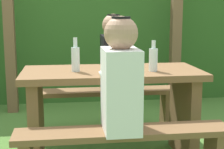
# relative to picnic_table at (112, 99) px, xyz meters

# --- Properties ---
(hedge_backdrop) EXTENTS (6.40, 0.76, 1.76)m
(hedge_backdrop) POSITION_rel_picnic_table_xyz_m (0.00, 2.26, 0.37)
(hedge_backdrop) COLOR #2E5920
(hedge_backdrop) RESTS_ON ground_plane
(pergola_post_left) EXTENTS (0.12, 0.12, 2.00)m
(pergola_post_left) POSITION_rel_picnic_table_xyz_m (-1.00, 1.54, 0.49)
(pergola_post_left) COLOR brown
(pergola_post_left) RESTS_ON ground_plane
(pergola_post_right) EXTENTS (0.12, 0.12, 2.00)m
(pergola_post_right) POSITION_rel_picnic_table_xyz_m (1.00, 1.54, 0.49)
(pergola_post_right) COLOR brown
(pergola_post_right) RESTS_ON ground_plane
(picnic_table) EXTENTS (1.40, 0.64, 0.75)m
(picnic_table) POSITION_rel_picnic_table_xyz_m (0.00, 0.00, 0.00)
(picnic_table) COLOR brown
(picnic_table) RESTS_ON ground_plane
(bench_near) EXTENTS (1.40, 0.24, 0.46)m
(bench_near) POSITION_rel_picnic_table_xyz_m (0.00, -0.58, -0.18)
(bench_near) COLOR brown
(bench_near) RESTS_ON ground_plane
(bench_far) EXTENTS (1.40, 0.24, 0.46)m
(bench_far) POSITION_rel_picnic_table_xyz_m (0.00, 0.58, -0.18)
(bench_far) COLOR brown
(bench_far) RESTS_ON ground_plane
(person_white_shirt) EXTENTS (0.25, 0.35, 0.72)m
(person_white_shirt) POSITION_rel_picnic_table_xyz_m (-0.02, -0.58, 0.28)
(person_white_shirt) COLOR white
(person_white_shirt) RESTS_ON bench_near
(person_black_coat) EXTENTS (0.25, 0.35, 0.72)m
(person_black_coat) POSITION_rel_picnic_table_xyz_m (0.09, 0.58, 0.28)
(person_black_coat) COLOR black
(person_black_coat) RESTS_ON bench_far
(drinking_glass) EXTENTS (0.08, 0.08, 0.08)m
(drinking_glass) POSITION_rel_picnic_table_xyz_m (0.15, 0.03, 0.28)
(drinking_glass) COLOR silver
(drinking_glass) RESTS_ON picnic_table
(bottle_left) EXTENTS (0.07, 0.07, 0.24)m
(bottle_left) POSITION_rel_picnic_table_xyz_m (0.31, -0.10, 0.34)
(bottle_left) COLOR silver
(bottle_left) RESTS_ON picnic_table
(bottle_right) EXTENTS (0.06, 0.06, 0.26)m
(bottle_right) POSITION_rel_picnic_table_xyz_m (-0.29, -0.03, 0.34)
(bottle_right) COLOR silver
(bottle_right) RESTS_ON picnic_table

